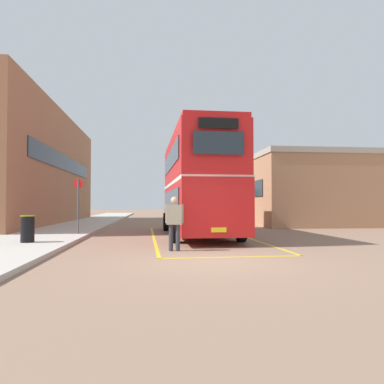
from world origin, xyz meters
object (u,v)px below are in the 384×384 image
litter_bin (28,229)px  bus_stop_sign (78,200)px  double_decker_bus (197,183)px  pedestrian_boarding (174,219)px  single_deck_bus (197,202)px

litter_bin → bus_stop_sign: bearing=73.7°
double_decker_bus → litter_bin: bearing=-149.9°
pedestrian_boarding → litter_bin: pedestrian_boarding is taller
litter_bin → double_decker_bus: bearing=30.1°
double_decker_bus → pedestrian_boarding: 6.04m
double_decker_bus → litter_bin: size_ratio=10.83×
pedestrian_boarding → litter_bin: size_ratio=1.81×
double_decker_bus → pedestrian_boarding: bearing=-104.0°
double_decker_bus → bus_stop_sign: 5.60m
pedestrian_boarding → litter_bin: (-5.15, 1.86, -0.39)m
single_deck_bus → bus_stop_sign: size_ratio=3.43×
single_deck_bus → pedestrian_boarding: 27.11m
double_decker_bus → single_deck_bus: double_decker_bus is taller
single_deck_bus → pedestrian_boarding: (-3.95, -26.81, -0.62)m
double_decker_bus → single_deck_bus: bearing=83.2°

